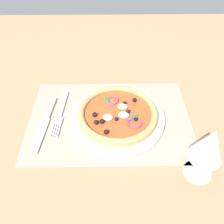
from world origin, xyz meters
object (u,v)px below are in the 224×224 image
object	(u,v)px
knife	(45,123)
wine_glass	(209,146)
plate	(118,118)
fork	(60,115)
pizza	(118,113)

from	to	relation	value
knife	wine_glass	size ratio (longest dim) A/B	1.35
plate	fork	distance (cm)	16.39
wine_glass	knife	bearing A→B (deg)	-21.89
plate	knife	distance (cm)	20.12
pizza	plate	bearing A→B (deg)	-69.12
plate	knife	xyz separation A→B (cm)	(20.06, 1.49, -0.44)
knife	plate	bearing A→B (deg)	100.23
pizza	knife	world-z (taller)	pizza
pizza	knife	distance (cm)	20.25
wine_glass	plate	bearing A→B (deg)	-43.06
plate	pizza	distance (cm)	1.78
plate	pizza	size ratio (longest dim) A/B	1.18
fork	wine_glass	distance (cm)	40.03
plate	wine_glass	world-z (taller)	wine_glass
fork	wine_glass	size ratio (longest dim) A/B	1.21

